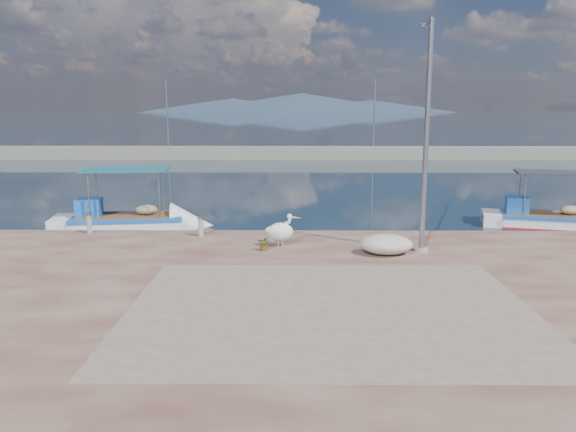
{
  "coord_description": "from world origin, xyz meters",
  "views": [
    {
      "loc": [
        0.16,
        -14.92,
        4.91
      ],
      "look_at": [
        0.0,
        3.8,
        1.3
      ],
      "focal_mm": 35.0,
      "sensor_mm": 36.0,
      "label": 1
    }
  ],
  "objects_px": {
    "boat_right": "(550,222)",
    "bollard_near": "(201,226)",
    "boat_left": "(127,224)",
    "pelican": "(281,231)",
    "lamp_post": "(426,145)"
  },
  "relations": [
    {
      "from": "boat_left",
      "to": "bollard_near",
      "type": "height_order",
      "value": "boat_left"
    },
    {
      "from": "boat_right",
      "to": "lamp_post",
      "type": "relative_size",
      "value": 0.85
    },
    {
      "from": "boat_left",
      "to": "bollard_near",
      "type": "distance_m",
      "value": 4.96
    },
    {
      "from": "boat_right",
      "to": "pelican",
      "type": "xyz_separation_m",
      "value": [
        -11.19,
        -5.49,
        0.8
      ]
    },
    {
      "from": "bollard_near",
      "to": "boat_right",
      "type": "bearing_deg",
      "value": 16.06
    },
    {
      "from": "boat_right",
      "to": "bollard_near",
      "type": "bearing_deg",
      "value": -149.58
    },
    {
      "from": "boat_left",
      "to": "pelican",
      "type": "relative_size",
      "value": 5.71
    },
    {
      "from": "lamp_post",
      "to": "bollard_near",
      "type": "distance_m",
      "value": 8.05
    },
    {
      "from": "boat_left",
      "to": "boat_right",
      "type": "distance_m",
      "value": 17.61
    },
    {
      "from": "boat_left",
      "to": "boat_right",
      "type": "bearing_deg",
      "value": -5.68
    },
    {
      "from": "boat_left",
      "to": "lamp_post",
      "type": "height_order",
      "value": "lamp_post"
    },
    {
      "from": "pelican",
      "to": "lamp_post",
      "type": "relative_size",
      "value": 0.16
    },
    {
      "from": "boat_left",
      "to": "lamp_post",
      "type": "xyz_separation_m",
      "value": [
        10.83,
        -5.33,
        3.57
      ]
    },
    {
      "from": "boat_left",
      "to": "pelican",
      "type": "xyz_separation_m",
      "value": [
        6.41,
        -4.81,
        0.78
      ]
    },
    {
      "from": "bollard_near",
      "to": "boat_left",
      "type": "bearing_deg",
      "value": 136.87
    }
  ]
}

